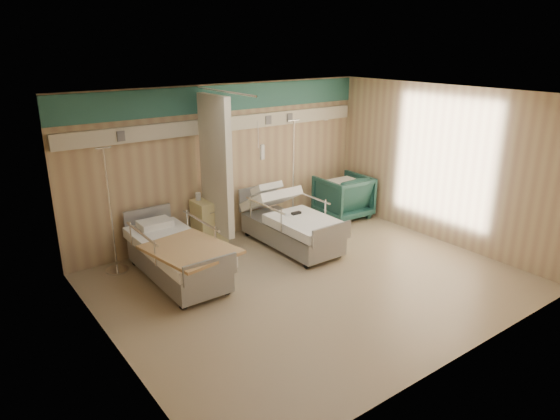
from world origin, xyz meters
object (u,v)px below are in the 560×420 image
at_px(bed_right, 291,230).
at_px(visitor_armchair, 343,197).
at_px(bed_left, 177,260).
at_px(iv_stand_right, 293,204).
at_px(bedside_cabinet, 209,223).
at_px(iv_stand_left, 115,247).

distance_m(bed_right, visitor_armchair, 1.93).
bearing_deg(bed_left, iv_stand_right, 16.75).
height_order(bed_right, bedside_cabinet, bedside_cabinet).
bearing_deg(bed_left, bedside_cabinet, 40.60).
bearing_deg(bed_right, visitor_armchair, 18.19).
relative_size(bedside_cabinet, visitor_armchair, 0.87).
bearing_deg(bedside_cabinet, iv_stand_left, -178.26).
xyz_separation_m(bed_left, iv_stand_right, (2.93, 0.88, 0.11)).
xyz_separation_m(bed_right, iv_stand_right, (0.73, 0.88, 0.11)).
distance_m(bed_right, iv_stand_left, 2.99).
xyz_separation_m(bed_left, bedside_cabinet, (1.05, 0.90, 0.11)).
relative_size(iv_stand_right, iv_stand_left, 1.04).
relative_size(bed_left, iv_stand_left, 1.07).
relative_size(visitor_armchair, iv_stand_right, 0.47).
bearing_deg(bed_right, iv_stand_right, 50.46).
distance_m(bed_right, iv_stand_right, 1.15).
relative_size(bed_right, bedside_cabinet, 2.54).
xyz_separation_m(bedside_cabinet, iv_stand_left, (-1.72, -0.05, -0.01)).
bearing_deg(iv_stand_right, visitor_armchair, -14.35).
distance_m(bed_left, iv_stand_right, 3.06).
bearing_deg(visitor_armchair, bed_right, 20.75).
height_order(visitor_armchair, iv_stand_left, iv_stand_left).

